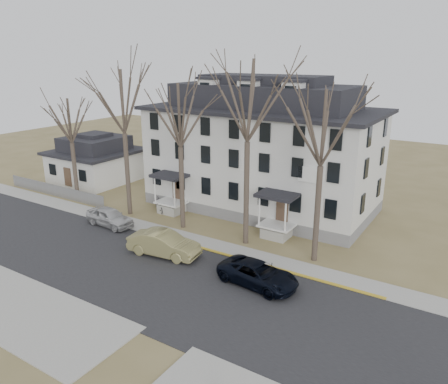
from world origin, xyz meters
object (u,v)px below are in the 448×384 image
Objects in this scene: tree_mid_left at (180,111)px; tree_center at (248,95)px; bicycle_right at (160,202)px; tree_mid_right at (323,123)px; car_tan at (164,244)px; small_house at (96,161)px; boarding_house at (262,150)px; bicycle_left at (159,207)px; tree_far_left at (122,97)px; tree_bungalow at (69,118)px; car_silver at (110,217)px; car_navy at (258,275)px.

tree_center reaches higher than tree_mid_left.
tree_center is 9.55× the size of bicycle_right.
tree_mid_right is 13.74m from car_tan.
car_tan is at bearing -66.67° from tree_mid_left.
small_house is at bearing 159.97° from tree_mid_left.
boarding_house is 10.69m from bicycle_left.
tree_far_left is at bearing 180.00° from tree_mid_right.
tree_mid_right is 19.00m from bicycle_right.
tree_bungalow is at bearing 114.15° from bicycle_right.
car_tan is (7.48, -1.96, 0.10)m from car_silver.
tree_center is at bearing -69.80° from boarding_house.
car_silver reaches higher than bicycle_right.
car_tan is at bearing -31.62° from tree_far_left.
bicycle_right is at bearing 69.06° from tree_far_left.
tree_center is (23.00, -6.20, 8.84)m from small_house.
small_house is 0.59× the size of tree_center.
tree_far_left is 2.61× the size of car_tan.
tree_mid_left is 10.76m from car_silver.
car_tan is (-9.33, -5.03, -8.74)m from tree_mid_right.
car_silver is at bearing -21.78° from tree_bungalow.
tree_mid_left reaches higher than tree_bungalow.
tree_center is 5.70m from tree_mid_right.
bicycle_left is at bearing -137.52° from boarding_house.
car_tan is 3.42× the size of bicycle_right.
bicycle_left is at bearing 173.63° from tree_mid_right.
tree_bungalow is at bearing 63.82° from car_tan.
small_house is at bearing -174.41° from boarding_house.
tree_mid_left is 2.46× the size of car_navy.
tree_far_left is at bearing -29.39° from small_house.
car_tan is 7.64m from car_navy.
boarding_house is at bearing 69.80° from tree_mid_left.
tree_bungalow reaches higher than car_tan.
tree_bungalow reaches higher than car_silver.
tree_center reaches higher than tree_far_left.
tree_bungalow is 24.53m from car_navy.
car_silver is at bearing 88.48° from car_navy.
tree_center is 12.19m from car_navy.
boarding_house is at bearing -33.49° from car_silver.
tree_far_left is 19.21m from car_navy.
small_house is 9.43m from tree_bungalow.
car_silver is 15.26m from car_navy.
car_navy is at bearing -18.12° from tree_far_left.
car_silver is at bearing -149.93° from tree_mid_left.
tree_far_left is at bearing 180.00° from tree_center.
tree_center reaches higher than tree_mid_right.
car_tan is (8.17, -5.03, -9.48)m from tree_far_left.
boarding_house is at bearing -51.55° from bicycle_right.
tree_bungalow is at bearing 83.61° from car_navy.
tree_mid_right is 2.84× the size of car_silver.
tree_mid_right is (8.50, -8.15, 4.22)m from boarding_house.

